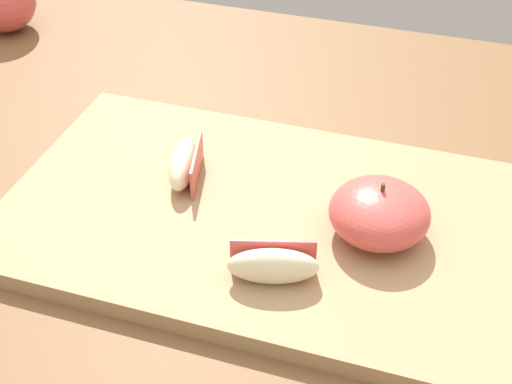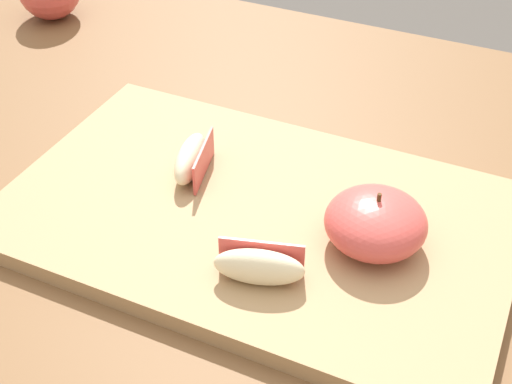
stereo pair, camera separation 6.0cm
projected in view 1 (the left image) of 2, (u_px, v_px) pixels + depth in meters
The scene contains 6 objects.
dining_table at pixel (310, 298), 0.70m from camera, with size 1.49×0.87×0.72m.
cutting_board at pixel (256, 216), 0.64m from camera, with size 0.46×0.28×0.02m.
apple_half_skin_up at pixel (379, 213), 0.60m from camera, with size 0.09×0.09×0.05m.
apple_wedge_left at pixel (184, 164), 0.66m from camera, with size 0.04×0.08×0.03m.
apple_wedge_middle at pixel (273, 265), 0.56m from camera, with size 0.08×0.04×0.03m.
whole_apple_pink_lady at pixel (3, 0), 0.93m from camera, with size 0.09×0.09×0.09m.
Camera 1 is at (0.09, -0.47, 1.15)m, focal length 49.31 mm.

